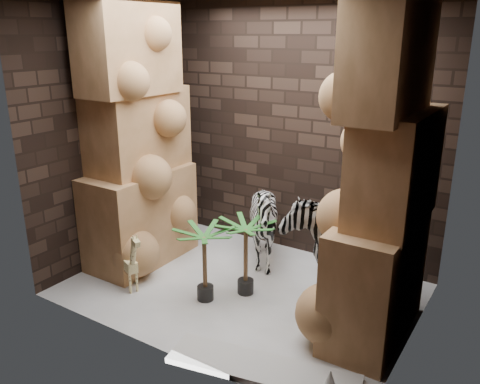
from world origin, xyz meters
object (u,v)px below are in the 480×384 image
Objects in this scene: giraffe_toy at (129,258)px; surfboard at (262,369)px; zebra_left at (264,228)px; zebra_right at (332,228)px; palm_back at (205,264)px; palm_front at (246,257)px.

giraffe_toy is 1.94m from surfboard.
zebra_left is 1.54m from giraffe_toy.
zebra_right reaches higher than palm_back.
zebra_left is at bearing 82.01° from palm_back.
zebra_right is 2.14m from giraffe_toy.
giraffe_toy is at bearing -116.02° from zebra_left.
palm_front is (-0.69, -0.57, -0.29)m from zebra_right.
surfboard is (1.86, -0.40, -0.34)m from giraffe_toy.
palm_front is 0.43m from palm_back.
surfboard is at bearing -48.33° from zebra_left.
giraffe_toy is at bearing -162.30° from palm_back.
zebra_right reaches higher than zebra_left.
zebra_left reaches higher than palm_front.
palm_front is at bearing 52.91° from giraffe_toy.
surfboard is at bearing -31.91° from palm_back.
zebra_left reaches higher than surfboard.
zebra_left is at bearing 108.48° from surfboard.
palm_front reaches higher than palm_back.
zebra_right is 1.71m from surfboard.
giraffe_toy is at bearing -151.32° from palm_front.
zebra_right is 0.86m from zebra_left.
palm_front is 1.32m from surfboard.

